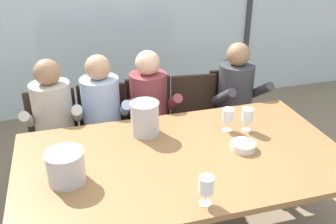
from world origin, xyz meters
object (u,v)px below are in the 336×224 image
object	(u,v)px
chair_near_curtain	(54,135)
chair_left_of_center	(104,127)
ice_bucket_secondary	(66,166)
ice_bucket_primary	(145,118)
wine_glass_near_bucket	(228,116)
chair_near_window_right	(232,109)
chair_center	(151,119)
person_beige_jumper	(54,123)
person_maroon_top	(151,111)
wine_glass_by_left_taster	(206,186)
chair_right_of_center	(195,116)
tasting_bowl	(243,146)
wine_glass_by_right_taster	(247,116)
person_pale_blue_shirt	(102,117)
person_charcoal_jacket	(239,100)
dining_table	(182,164)

from	to	relation	value
chair_near_curtain	chair_left_of_center	bearing A→B (deg)	2.61
ice_bucket_secondary	ice_bucket_primary	bearing A→B (deg)	36.67
wine_glass_near_bucket	chair_near_window_right	bearing A→B (deg)	61.91
chair_center	person_beige_jumper	world-z (taller)	person_beige_jumper
person_maroon_top	ice_bucket_primary	size ratio (longest dim) A/B	4.87
wine_glass_by_left_taster	chair_near_curtain	bearing A→B (deg)	118.89
person_beige_jumper	chair_center	bearing A→B (deg)	12.61
chair_right_of_center	person_maroon_top	world-z (taller)	person_maroon_top
person_beige_jumper	ice_bucket_primary	distance (m)	0.85
ice_bucket_primary	tasting_bowl	distance (m)	0.71
wine_glass_by_right_taster	chair_near_window_right	bearing A→B (deg)	71.03
person_pale_blue_shirt	ice_bucket_primary	size ratio (longest dim) A/B	4.87
person_maroon_top	tasting_bowl	xyz separation A→B (m)	(0.42, -0.90, 0.11)
person_maroon_top	person_charcoal_jacket	bearing A→B (deg)	0.71
person_pale_blue_shirt	person_charcoal_jacket	xyz separation A→B (m)	(1.25, 0.00, 0.00)
dining_table	wine_glass_by_left_taster	bearing A→B (deg)	-93.07
tasting_bowl	wine_glass_near_bucket	xyz separation A→B (m)	(-0.00, 0.27, 0.09)
person_pale_blue_shirt	tasting_bowl	xyz separation A→B (m)	(0.84, -0.90, 0.11)
dining_table	wine_glass_near_bucket	world-z (taller)	wine_glass_near_bucket
person_pale_blue_shirt	ice_bucket_primary	world-z (taller)	person_pale_blue_shirt
chair_center	ice_bucket_secondary	xyz separation A→B (m)	(-0.77, -1.11, 0.36)
chair_center	person_pale_blue_shirt	distance (m)	0.52
wine_glass_by_left_taster	wine_glass_by_right_taster	world-z (taller)	same
ice_bucket_primary	tasting_bowl	size ratio (longest dim) A/B	1.47
chair_near_curtain	chair_left_of_center	distance (m)	0.43
ice_bucket_primary	ice_bucket_secondary	xyz separation A→B (m)	(-0.57, -0.42, -0.02)
person_beige_jumper	tasting_bowl	world-z (taller)	person_beige_jumper
chair_near_window_right	wine_glass_by_right_taster	world-z (taller)	wine_glass_by_right_taster
chair_right_of_center	wine_glass_near_bucket	distance (m)	0.84
dining_table	wine_glass_near_bucket	xyz separation A→B (m)	(0.41, 0.23, 0.18)
tasting_bowl	wine_glass_by_left_taster	bearing A→B (deg)	-134.60
chair_near_curtain	person_beige_jumper	world-z (taller)	person_beige_jumper
chair_left_of_center	ice_bucket_secondary	distance (m)	1.17
person_pale_blue_shirt	person_beige_jumper	bearing A→B (deg)	-176.71
chair_near_window_right	wine_glass_near_bucket	xyz separation A→B (m)	(-0.42, -0.79, 0.38)
chair_right_of_center	chair_center	bearing A→B (deg)	179.46
chair_left_of_center	person_charcoal_jacket	distance (m)	1.25
dining_table	person_maroon_top	world-z (taller)	person_maroon_top
person_charcoal_jacket	ice_bucket_secondary	distance (m)	1.83
chair_near_curtain	person_beige_jumper	distance (m)	0.21
tasting_bowl	chair_near_curtain	bearing A→B (deg)	140.87
chair_right_of_center	ice_bucket_secondary	bearing A→B (deg)	-131.73
chair_near_window_right	person_pale_blue_shirt	distance (m)	1.28
chair_left_of_center	person_pale_blue_shirt	xyz separation A→B (m)	(-0.02, -0.13, 0.17)
person_pale_blue_shirt	wine_glass_by_left_taster	bearing A→B (deg)	-70.31
person_beige_jumper	wine_glass_near_bucket	bearing A→B (deg)	-26.12
person_charcoal_jacket	ice_bucket_primary	distance (m)	1.14
person_charcoal_jacket	wine_glass_by_left_taster	distance (m)	1.61
chair_left_of_center	chair_right_of_center	bearing A→B (deg)	5.87
chair_left_of_center	chair_near_window_right	bearing A→B (deg)	7.74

